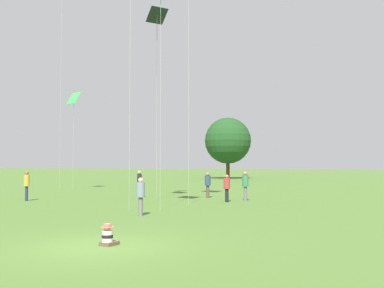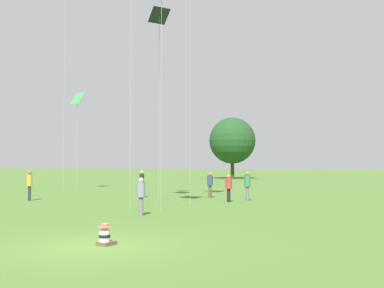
% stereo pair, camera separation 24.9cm
% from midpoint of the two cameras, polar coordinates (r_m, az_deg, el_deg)
% --- Properties ---
extents(ground_plane, '(300.00, 300.00, 0.00)m').
position_cam_midpoint_polar(ground_plane, '(12.36, -11.68, -12.66)').
color(ground_plane, '#4C702D').
extents(seated_toddler, '(0.43, 0.50, 0.59)m').
position_cam_midpoint_polar(seated_toddler, '(12.47, -10.41, -11.39)').
color(seated_toddler, brown).
rests_on(seated_toddler, ground).
extents(person_standing_1, '(0.37, 0.37, 1.59)m').
position_cam_midpoint_polar(person_standing_1, '(19.06, -6.11, -6.21)').
color(person_standing_1, slate).
rests_on(person_standing_1, ground).
extents(person_standing_2, '(0.35, 0.35, 1.75)m').
position_cam_midpoint_polar(person_standing_2, '(28.10, -19.69, -4.63)').
color(person_standing_2, '#282D42').
rests_on(person_standing_2, ground).
extents(person_standing_3, '(0.46, 0.46, 1.62)m').
position_cam_midpoint_polar(person_standing_3, '(28.60, 2.56, -4.95)').
color(person_standing_3, brown).
rests_on(person_standing_3, ground).
extents(person_standing_4, '(0.48, 0.48, 1.55)m').
position_cam_midpoint_polar(person_standing_4, '(25.57, 4.96, -5.33)').
color(person_standing_4, black).
rests_on(person_standing_4, ground).
extents(person_standing_6, '(0.38, 0.38, 1.71)m').
position_cam_midpoint_polar(person_standing_6, '(26.46, 7.31, -4.99)').
color(person_standing_6, slate).
rests_on(person_standing_6, ground).
extents(person_standing_7, '(0.36, 0.36, 1.72)m').
position_cam_midpoint_polar(person_standing_7, '(28.84, -6.15, -4.71)').
color(person_standing_7, slate).
rests_on(person_standing_7, ground).
extents(kite_0, '(1.32, 0.98, 8.11)m').
position_cam_midpoint_polar(kite_0, '(38.76, -14.17, 5.44)').
color(kite_0, green).
rests_on(kite_0, ground).
extents(kite_3, '(1.41, 1.46, 11.73)m').
position_cam_midpoint_polar(kite_3, '(28.88, -3.94, 15.42)').
color(kite_3, '#1E2328').
rests_on(kite_3, ground).
extents(distant_tree_1, '(6.56, 6.56, 8.68)m').
position_cam_midpoint_polar(distant_tree_1, '(63.89, 5.25, 0.42)').
color(distant_tree_1, '#473323').
rests_on(distant_tree_1, ground).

